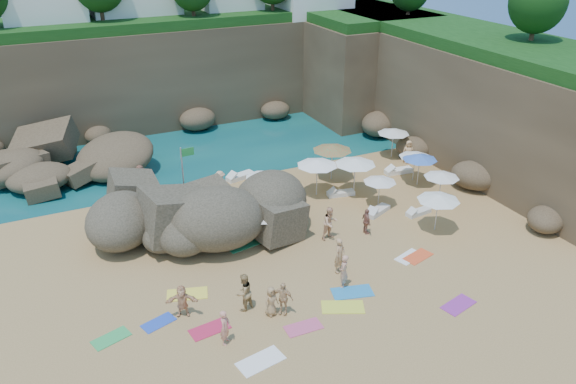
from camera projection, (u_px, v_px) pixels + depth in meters
name	position (u px, v px, depth m)	size (l,w,h in m)	color
ground	(278.00, 256.00, 29.52)	(120.00, 120.00, 0.00)	tan
seawater	(149.00, 102.00, 53.85)	(120.00, 120.00, 0.00)	#0C4751
cliff_back	(180.00, 70.00, 48.79)	(44.00, 8.00, 8.00)	brown
cliff_right	(467.00, 97.00, 41.52)	(8.00, 30.00, 8.00)	brown
cliff_corner	(358.00, 65.00, 50.48)	(10.00, 12.00, 8.00)	brown
rock_promontory	(35.00, 178.00, 38.28)	(12.00, 7.00, 2.00)	brown
rock_outcrop	(191.00, 225.00, 32.44)	(9.10, 6.83, 3.64)	brown
flag_pole	(185.00, 171.00, 32.78)	(0.82, 0.10, 4.18)	silver
parasol_0	(355.00, 161.00, 35.17)	(2.60, 2.60, 2.46)	silver
parasol_1	(264.00, 175.00, 33.84)	(2.33, 2.33, 2.21)	silver
parasol_2	(415.00, 155.00, 37.17)	(2.15, 2.15, 2.03)	silver
parasol_3	(394.00, 131.00, 40.79)	(2.32, 2.32, 2.19)	silver
parasol_4	(380.00, 180.00, 33.92)	(2.02, 2.02, 1.91)	silver
parasol_5	(317.00, 162.00, 35.03)	(2.58, 2.58, 2.44)	silver
parasol_6	(332.00, 148.00, 37.14)	(2.64, 2.64, 2.50)	silver
parasol_7	(442.00, 175.00, 34.24)	(2.16, 2.16, 2.04)	silver
parasol_9	(269.00, 213.00, 30.01)	(2.07, 2.07, 1.96)	silver
parasol_10	(420.00, 157.00, 36.53)	(2.27, 2.27, 2.15)	silver
parasol_11	(439.00, 197.00, 31.06)	(2.39, 2.39, 2.26)	silver
lounger_0	(341.00, 193.00, 35.88)	(1.76, 0.59, 0.27)	silver
lounger_1	(240.00, 176.00, 38.16)	(2.00, 0.67, 0.31)	white
lounger_2	(399.00, 171.00, 38.98)	(1.96, 0.65, 0.31)	white
lounger_3	(248.00, 212.00, 33.64)	(1.86, 0.62, 0.29)	silver
lounger_4	(418.00, 212.00, 33.60)	(1.63, 0.54, 0.25)	silver
lounger_5	(378.00, 211.00, 33.71)	(1.84, 0.61, 0.29)	silver
towel_0	(159.00, 323.00, 24.66)	(1.46, 0.73, 0.03)	blue
towel_1	(303.00, 327.00, 24.38)	(1.63, 0.81, 0.03)	#CD4F77
towel_3	(111.00, 338.00, 23.75)	(1.57, 0.78, 0.03)	green
towel_4	(187.00, 294.00, 26.52)	(1.90, 0.95, 0.03)	#FFEA43
towel_5	(261.00, 361.00, 22.53)	(1.91, 0.95, 0.03)	white
towel_6	(458.00, 305.00, 25.79)	(1.70, 0.85, 0.03)	#962E94
towel_7	(210.00, 329.00, 24.27)	(1.72, 0.86, 0.03)	#C12246
towel_8	(352.00, 292.00, 26.66)	(1.94, 0.97, 0.03)	#2482C1
towel_10	(418.00, 256.00, 29.45)	(1.65, 0.82, 0.03)	#F35126
towel_11	(243.00, 245.00, 30.45)	(1.75, 0.87, 0.03)	#2D9F5B
towel_12	(343.00, 307.00, 25.64)	(1.94, 0.97, 0.03)	yellow
towel_13	(409.00, 257.00, 29.43)	(1.60, 0.80, 0.03)	white
person_stand_0	(225.00, 327.00, 23.18)	(0.59, 0.39, 1.62)	tan
person_stand_1	(244.00, 292.00, 25.15)	(0.89, 0.70, 1.84)	#A58552
person_stand_2	(220.00, 184.00, 35.33)	(1.16, 0.48, 1.79)	tan
person_stand_3	(366.00, 221.00, 31.29)	(0.90, 0.37, 1.53)	#935A49
person_stand_4	(408.00, 152.00, 40.34)	(0.82, 0.45, 1.68)	#E4AF77
person_stand_5	(141.00, 179.00, 35.97)	(1.74, 0.50, 1.87)	#AD7056
person_stand_6	(344.00, 271.00, 26.72)	(0.63, 0.42, 1.74)	tan
person_lie_1	(283.00, 310.00, 25.18)	(0.95, 1.62, 0.40)	#D8AF7A
person_lie_2	(271.00, 311.00, 25.10)	(0.70, 1.43, 0.38)	#A78253
person_lie_3	(183.00, 312.00, 25.04)	(1.43, 1.55, 0.41)	#E0A676
person_lie_4	(339.00, 268.00, 28.12)	(0.68, 1.87, 0.45)	tan
person_lie_5	(330.00, 233.00, 30.96)	(0.92, 1.90, 0.72)	#E0A97F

